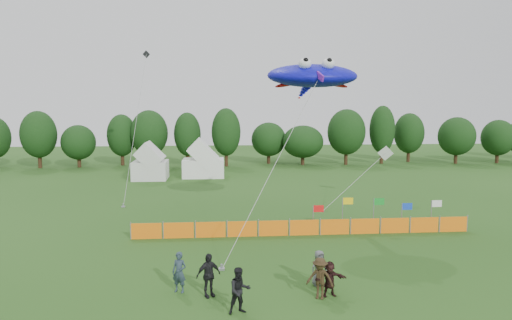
{
  "coord_description": "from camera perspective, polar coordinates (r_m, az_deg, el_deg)",
  "views": [
    {
      "loc": [
        -2.17,
        -19.73,
        8.16
      ],
      "look_at": [
        0.0,
        6.0,
        5.2
      ],
      "focal_mm": 32.0,
      "sensor_mm": 36.0,
      "label": 1
    }
  ],
  "objects": [
    {
      "name": "treeline",
      "position": [
        64.89,
        -1.48,
        3.02
      ],
      "size": [
        104.57,
        8.78,
        8.36
      ],
      "color": "#382314",
      "rests_on": "ground"
    },
    {
      "name": "small_kite_dark",
      "position": [
        45.06,
        -14.59,
        5.79
      ],
      "size": [
        0.99,
        12.17,
        14.18
      ],
      "color": "black",
      "rests_on": "ground"
    },
    {
      "name": "spectator_e",
      "position": [
        21.73,
        7.89,
        -13.24
      ],
      "size": [
        0.94,
        0.76,
        1.66
      ],
      "primitive_type": "imported",
      "rotation": [
        0.0,
        0.0,
        0.32
      ],
      "color": "#55565B",
      "rests_on": "ground"
    },
    {
      "name": "barrier_fence",
      "position": [
        29.79,
        6.04,
        -8.4
      ],
      "size": [
        21.9,
        0.06,
        1.0
      ],
      "color": "orange",
      "rests_on": "ground"
    },
    {
      "name": "small_kite_white",
      "position": [
        40.47,
        14.28,
        -0.7
      ],
      "size": [
        7.42,
        4.51,
        4.87
      ],
      "color": "silver",
      "rests_on": "ground"
    },
    {
      "name": "tent_left",
      "position": [
        53.62,
        -13.07,
        -0.51
      ],
      "size": [
        3.9,
        3.9,
        3.44
      ],
      "color": "silver",
      "rests_on": "ground"
    },
    {
      "name": "spectator_c",
      "position": [
        20.34,
        8.0,
        -14.43
      ],
      "size": [
        1.33,
        1.07,
        1.81
      ],
      "primitive_type": "imported",
      "rotation": [
        0.0,
        0.0,
        -0.4
      ],
      "color": "#322414",
      "rests_on": "ground"
    },
    {
      "name": "stingray_kite",
      "position": [
        31.15,
        6.95,
        10.32
      ],
      "size": [
        9.25,
        15.74,
        11.34
      ],
      "color": "#0F0FD5",
      "rests_on": "ground"
    },
    {
      "name": "flag_row",
      "position": [
        31.28,
        14.67,
        -6.15
      ],
      "size": [
        8.73,
        0.37,
        2.28
      ],
      "color": "gray",
      "rests_on": "ground"
    },
    {
      "name": "tent_right",
      "position": [
        54.45,
        -6.59,
        -0.27
      ],
      "size": [
        4.91,
        3.93,
        3.47
      ],
      "color": "white",
      "rests_on": "ground"
    },
    {
      "name": "spectator_f",
      "position": [
        20.69,
        9.2,
        -14.46
      ],
      "size": [
        1.49,
        0.65,
        1.55
      ],
      "primitive_type": "imported",
      "rotation": [
        0.0,
        0.0,
        0.13
      ],
      "color": "black",
      "rests_on": "ground"
    },
    {
      "name": "spectator_a",
      "position": [
        21.08,
        -9.57,
        -13.67
      ],
      "size": [
        0.78,
        0.66,
        1.82
      ],
      "primitive_type": "imported",
      "rotation": [
        0.0,
        0.0,
        -0.4
      ],
      "color": "#293844",
      "rests_on": "ground"
    },
    {
      "name": "spectator_d",
      "position": [
        20.44,
        -5.97,
        -14.12
      ],
      "size": [
        1.22,
        0.93,
        1.92
      ],
      "primitive_type": "imported",
      "rotation": [
        0.0,
        0.0,
        0.47
      ],
      "color": "black",
      "rests_on": "ground"
    },
    {
      "name": "spectator_b",
      "position": [
        18.85,
        -2.05,
        -16.0
      ],
      "size": [
        1.06,
        0.92,
        1.87
      ],
      "primitive_type": "imported",
      "rotation": [
        0.0,
        0.0,
        0.26
      ],
      "color": "black",
      "rests_on": "ground"
    },
    {
      "name": "ground",
      "position": [
        21.46,
        1.4,
        -15.81
      ],
      "size": [
        160.0,
        160.0,
        0.0
      ],
      "primitive_type": "plane",
      "color": "#234C16",
      "rests_on": "ground"
    }
  ]
}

